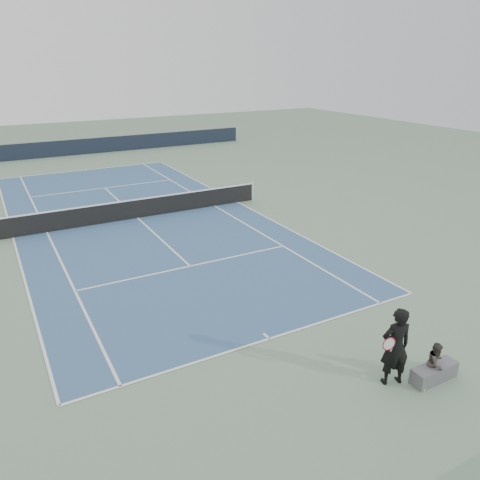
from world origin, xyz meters
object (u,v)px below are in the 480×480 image
tennis_player (395,346)px  spectator_bench (435,368)px  tennis_ball (424,390)px  tennis_net (137,208)px

tennis_player → spectator_bench: 1.23m
tennis_player → tennis_ball: (0.42, -0.62, -0.96)m
tennis_ball → spectator_bench: bearing=19.7°
tennis_player → tennis_ball: size_ratio=31.21×
tennis_net → tennis_ball: 15.56m
tennis_net → spectator_bench: size_ratio=9.95×
tennis_ball → spectator_bench: 0.64m
tennis_player → tennis_net: bearing=96.0°
tennis_ball → spectator_bench: spectator_bench is taller
tennis_net → tennis_player: tennis_player is taller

